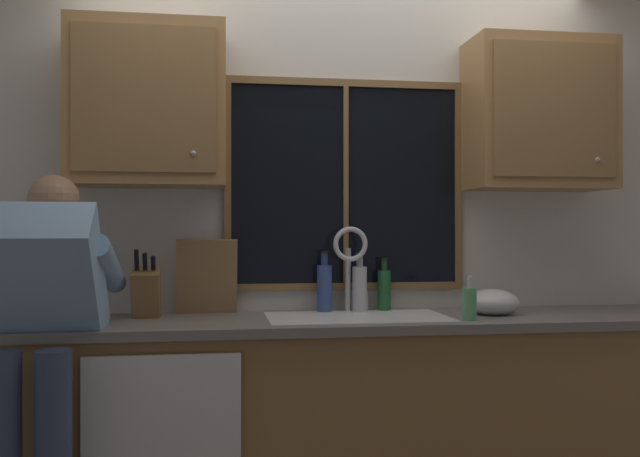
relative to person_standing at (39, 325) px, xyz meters
The scene contains 22 objects.
back_wall 1.44m from the person_standing, 28.00° to the left, with size 5.87×0.12×2.55m, color silver.
window_glass 1.52m from the person_standing, 24.84° to the left, with size 1.10×0.02×0.95m, color black.
window_frame_top 1.76m from the person_standing, 24.47° to the left, with size 1.17×0.02×0.04m, color brown.
window_frame_bottom 1.41m from the person_standing, 24.47° to the left, with size 1.17×0.02×0.04m, color brown.
window_frame_left 1.08m from the person_standing, 39.30° to the left, with size 0.04×0.02×0.95m, color brown.
window_frame_right 2.02m from the person_standing, 17.49° to the left, with size 0.04×0.02×0.95m, color brown.
window_mullion_center 1.52m from the person_standing, 24.40° to the left, with size 0.02×0.02×0.95m, color brown.
lower_cabinet_run 1.38m from the person_standing, 14.02° to the left, with size 3.47×0.58×0.88m, color olive.
countertop 1.28m from the person_standing, 13.14° to the left, with size 3.53×0.62×0.04m, color slate.
dishwasher_front 0.67m from the person_standing, ahead, with size 0.60×0.02×0.74m, color white.
upper_cabinet_left 1.07m from the person_standing, 50.07° to the left, with size 0.68×0.36×0.72m.
upper_cabinet_right 2.42m from the person_standing, 11.08° to the left, with size 0.68×0.36×0.72m.
sink 1.32m from the person_standing, 13.20° to the left, with size 0.80×0.46×0.21m.
faucet 1.39m from the person_standing, 20.47° to the left, with size 0.18×0.09×0.40m.
person_standing is the anchor object (origin of this frame).
knife_block 0.55m from the person_standing, 49.26° to the left, with size 0.12×0.18×0.32m.
cutting_board 0.81m from the person_standing, 39.80° to the left, with size 0.28×0.02×0.35m, color #997047.
mixing_bowl 1.94m from the person_standing, ahead, with size 0.24×0.24×0.12m, color silver.
soap_dispenser 1.73m from the person_standing, ahead, with size 0.06×0.07×0.19m.
bottle_green_glass 1.41m from the person_standing, 20.00° to the left, with size 0.07×0.07×0.28m.
bottle_tall_clear 1.55m from the person_standing, 19.73° to the left, with size 0.06×0.06×0.25m.
bottle_amber_small 1.27m from the person_standing, 23.66° to the left, with size 0.07×0.07×0.29m.
Camera 1 is at (-0.59, -3.37, 1.31)m, focal length 39.58 mm.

